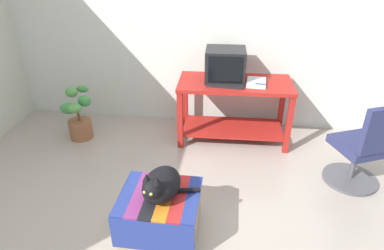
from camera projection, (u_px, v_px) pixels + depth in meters
The scene contains 11 objects.
ground_plane at pixel (170, 233), 2.71m from camera, with size 14.00×14.00×0.00m, color #9E9389.
back_wall at pixel (200, 20), 3.88m from camera, with size 8.00×0.10×2.60m, color silver.
desk at pixel (234, 101), 3.82m from camera, with size 1.29×0.66×0.72m.
tv_monitor at pixel (225, 65), 3.68m from camera, with size 0.45×0.41×0.35m.
keyboard at pixel (225, 85), 3.59m from camera, with size 0.40×0.15×0.02m, color black.
book at pixel (256, 82), 3.64m from camera, with size 0.20×0.29×0.04m, color white.
ottoman_with_blanket at pixel (160, 213), 2.65m from camera, with size 0.62×0.56×0.37m.
cat at pixel (161, 185), 2.48m from camera, with size 0.46×0.43×0.31m.
potted_plant at pixel (78, 118), 3.94m from camera, with size 0.37×0.37×0.62m.
office_chair at pixel (363, 150), 3.09m from camera, with size 0.55×0.55×0.89m.
stapler at pixel (260, 86), 3.55m from camera, with size 0.04×0.11×0.04m, color #2342B7.
Camera 1 is at (0.45, -1.92, 2.07)m, focal length 31.07 mm.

